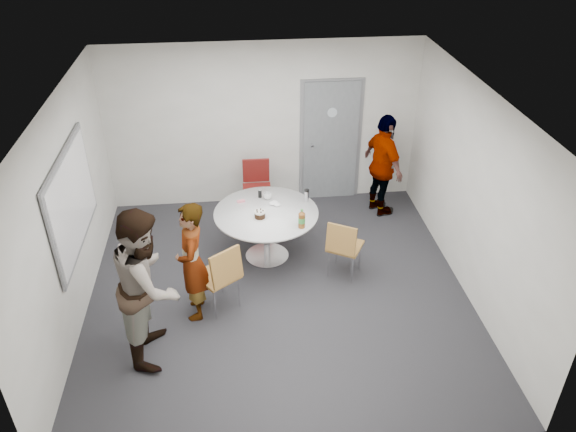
{
  "coord_description": "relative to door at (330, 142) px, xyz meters",
  "views": [
    {
      "loc": [
        -0.5,
        -5.86,
        4.87
      ],
      "look_at": [
        0.16,
        0.25,
        1.03
      ],
      "focal_mm": 35.0,
      "sensor_mm": 36.0,
      "label": 1
    }
  ],
  "objects": [
    {
      "name": "person_main",
      "position": [
        -2.17,
        -2.78,
        -0.23
      ],
      "size": [
        0.4,
        0.59,
        1.59
      ],
      "primitive_type": "imported",
      "rotation": [
        0.0,
        0.0,
        -1.54
      ],
      "color": "#A5C6EA",
      "rests_on": "floor"
    },
    {
      "name": "floor",
      "position": [
        -1.1,
        -2.48,
        -1.03
      ],
      "size": [
        5.0,
        5.0,
        0.0
      ],
      "primitive_type": "plane",
      "color": "#242429",
      "rests_on": "ground"
    },
    {
      "name": "table",
      "position": [
        -1.17,
        -1.67,
        -0.37
      ],
      "size": [
        1.47,
        1.47,
        1.04
      ],
      "color": "white",
      "rests_on": "floor"
    },
    {
      "name": "person_left",
      "position": [
        -2.62,
        -3.36,
        -0.07
      ],
      "size": [
        0.76,
        0.96,
        1.91
      ],
      "primitive_type": "imported",
      "rotation": [
        0.0,
        0.0,
        1.53
      ],
      "color": "white",
      "rests_on": "floor"
    },
    {
      "name": "person_right",
      "position": [
        0.75,
        -0.61,
        -0.18
      ],
      "size": [
        0.7,
        1.07,
        1.69
      ],
      "primitive_type": "imported",
      "rotation": [
        0.0,
        0.0,
        1.88
      ],
      "color": "black",
      "rests_on": "floor"
    },
    {
      "name": "door",
      "position": [
        0.0,
        0.0,
        0.0
      ],
      "size": [
        1.02,
        0.17,
        2.12
      ],
      "color": "slate",
      "rests_on": "wall_back"
    },
    {
      "name": "chair_near_right",
      "position": [
        -0.19,
        -2.25,
        -0.48
      ],
      "size": [
        0.59,
        0.61,
        0.89
      ],
      "rotation": [
        0.0,
        0.0,
        -0.52
      ],
      "color": "olive",
      "rests_on": "floor"
    },
    {
      "name": "chair_far",
      "position": [
        -1.26,
        -0.44,
        -0.45
      ],
      "size": [
        0.45,
        0.49,
        0.94
      ],
      "rotation": [
        0.0,
        0.0,
        3.14
      ],
      "color": "maroon",
      "rests_on": "floor"
    },
    {
      "name": "chair_near_left",
      "position": [
        -1.83,
        -2.77,
        -0.43
      ],
      "size": [
        0.66,
        0.67,
        0.97
      ],
      "rotation": [
        0.0,
        0.0,
        0.63
      ],
      "color": "olive",
      "rests_on": "floor"
    },
    {
      "name": "wall_right",
      "position": [
        1.4,
        -2.48,
        0.32
      ],
      "size": [
        0.0,
        5.0,
        5.0
      ],
      "primitive_type": "plane",
      "rotation": [
        1.57,
        0.0,
        -1.57
      ],
      "color": "beige",
      "rests_on": "floor"
    },
    {
      "name": "ceiling",
      "position": [
        -1.1,
        -2.48,
        1.67
      ],
      "size": [
        5.0,
        5.0,
        0.0
      ],
      "primitive_type": "plane",
      "rotation": [
        3.14,
        0.0,
        0.0
      ],
      "color": "silver",
      "rests_on": "wall_back"
    },
    {
      "name": "wall_front",
      "position": [
        -1.1,
        -4.98,
        0.32
      ],
      "size": [
        5.0,
        0.0,
        5.0
      ],
      "primitive_type": "plane",
      "rotation": [
        -1.57,
        0.0,
        0.0
      ],
      "color": "beige",
      "rests_on": "floor"
    },
    {
      "name": "whiteboard",
      "position": [
        -3.56,
        -2.28,
        0.42
      ],
      "size": [
        0.04,
        1.9,
        1.25
      ],
      "color": "slate",
      "rests_on": "wall_left"
    },
    {
      "name": "wall_back",
      "position": [
        -1.1,
        0.02,
        0.32
      ],
      "size": [
        5.0,
        0.0,
        5.0
      ],
      "primitive_type": "plane",
      "rotation": [
        1.57,
        0.0,
        0.0
      ],
      "color": "beige",
      "rests_on": "floor"
    },
    {
      "name": "wall_left",
      "position": [
        -3.6,
        -2.48,
        0.32
      ],
      "size": [
        0.0,
        5.0,
        5.0
      ],
      "primitive_type": "plane",
      "rotation": [
        1.57,
        0.0,
        1.57
      ],
      "color": "beige",
      "rests_on": "floor"
    }
  ]
}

